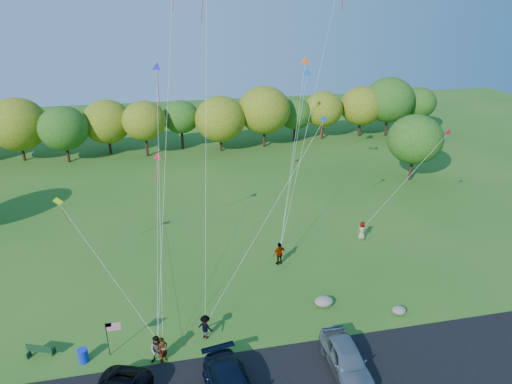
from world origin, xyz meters
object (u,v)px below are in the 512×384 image
Objects in this scene: flyer_b at (158,350)px; flyer_c at (205,327)px; minivan_silver at (346,359)px; flyer_a at (163,350)px; flyer_d at (280,254)px; trash_barrel at (83,356)px; flyer_e at (362,231)px; park_bench at (40,350)px.

flyer_c is (2.85, 1.49, -0.11)m from flyer_b.
flyer_a is at bearing 164.55° from minivan_silver.
flyer_d reaches higher than minivan_silver.
trash_barrel is at bearing 165.80° from minivan_silver.
flyer_e is (7.88, 2.40, -0.13)m from flyer_d.
flyer_d is 1.22× the size of park_bench.
flyer_b is 6.93m from park_bench.
flyer_d reaches higher than flyer_e.
flyer_a is 7.21m from park_bench.
flyer_c is 9.63m from flyer_d.
flyer_a is 0.31m from flyer_b.
flyer_b is 3.22m from flyer_c.
flyer_e reaches higher than trash_barrel.
flyer_c is 7.07m from trash_barrel.
flyer_d is at bearing 94.58° from minivan_silver.
trash_barrel is (-13.51, -7.69, -0.52)m from flyer_d.
minivan_silver is 14.83m from trash_barrel.
flyer_a is at bearing 28.02° from flyer_d.
minivan_silver reaches higher than trash_barrel.
flyer_a is 1.02× the size of flyer_e.
flyer_d is (9.02, 8.62, 0.11)m from flyer_a.
flyer_d is at bearing 4.12° from flyer_a.
flyer_a is 4.60m from trash_barrel.
minivan_silver is 11.45m from flyer_d.
flyer_e reaches higher than flyer_c.
trash_barrel is at bearing 128.65° from flyer_a.
flyer_a is 1.97× the size of trash_barrel.
flyer_c is 0.99× the size of flyer_e.
minivan_silver reaches higher than flyer_a.
flyer_b is (-10.16, 2.80, 0.04)m from minivan_silver.
flyer_a is at bearing 11.19° from flyer_b.
minivan_silver reaches higher than flyer_c.
flyer_c reaches higher than trash_barrel.
trash_barrel is (-14.34, 3.73, -0.45)m from minivan_silver.
park_bench is at bearing 39.64° from flyer_e.
flyer_d is at bearing 53.94° from flyer_b.
flyer_d is 17.38m from park_bench.
minivan_silver is 2.87× the size of flyer_a.
flyer_e is at bearing 63.39° from minivan_silver.
flyer_a reaches higher than park_bench.
flyer_a is 0.88× the size of flyer_d.
park_bench is (-6.67, 1.83, -0.43)m from flyer_b.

